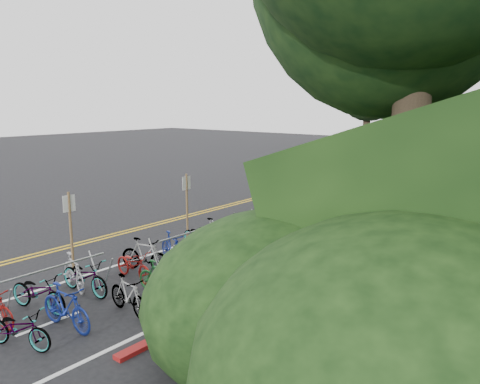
# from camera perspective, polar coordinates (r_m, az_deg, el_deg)

# --- Properties ---
(ground) EXTENTS (120.00, 120.00, 0.00)m
(ground) POSITION_cam_1_polar(r_m,az_deg,el_deg) (15.68, -21.31, -8.93)
(ground) COLOR black
(ground) RESTS_ON ground
(road_markings) EXTENTS (7.47, 80.00, 0.01)m
(road_markings) POSITION_cam_1_polar(r_m,az_deg,el_deg) (21.78, 3.28, -2.73)
(road_markings) COLOR gold
(road_markings) RESTS_ON ground
(red_curb) EXTENTS (0.25, 28.00, 0.10)m
(red_curb) POSITION_cam_1_polar(r_m,az_deg,el_deg) (21.05, 17.66, -3.59)
(red_curb) COLOR maroon
(red_curb) RESTS_ON ground
(bike_rack_front) EXTENTS (1.11, 2.86, 1.10)m
(bike_rack_front) POSITION_cam_1_polar(r_m,az_deg,el_deg) (12.74, -21.59, -9.69)
(bike_rack_front) COLOR #9A9B9C
(bike_rack_front) RESTS_ON ground
(bike_racks_rest) EXTENTS (1.14, 23.00, 1.17)m
(bike_racks_rest) POSITION_cam_1_polar(r_m,az_deg,el_deg) (22.84, 12.42, -0.15)
(bike_racks_rest) COLOR #9A9B9C
(bike_racks_rest) RESTS_ON ground
(signpost_near) EXTENTS (0.08, 0.40, 2.48)m
(signpost_near) POSITION_cam_1_polar(r_m,az_deg,el_deg) (15.11, -19.95, -3.96)
(signpost_near) COLOR brown
(signpost_near) RESTS_ON ground
(signposts_rest) EXTENTS (0.08, 18.40, 2.50)m
(signposts_rest) POSITION_cam_1_polar(r_m,az_deg,el_deg) (24.74, 8.58, 2.16)
(signposts_rest) COLOR brown
(signposts_rest) RESTS_ON ground
(bike_front) EXTENTS (0.85, 1.72, 1.00)m
(bike_front) POSITION_cam_1_polar(r_m,az_deg,el_deg) (13.91, -19.62, -9.17)
(bike_front) COLOR #9E9EA3
(bike_front) RESTS_ON ground
(bike_valet) EXTENTS (3.10, 12.17, 1.06)m
(bike_valet) POSITION_cam_1_polar(r_m,az_deg,el_deg) (14.43, -7.89, -8.00)
(bike_valet) COLOR maroon
(bike_valet) RESTS_ON ground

